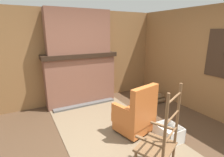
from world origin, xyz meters
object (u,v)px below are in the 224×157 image
object	(u,v)px
oil_lamp_vase	(56,50)
storage_case	(102,49)
laundry_basket	(168,133)
rocking_chair	(159,148)
decorative_plate_on_mantel	(81,48)
armchair	(136,116)
firewood_stack	(157,98)

from	to	relation	value
oil_lamp_vase	storage_case	distance (m)	1.25
laundry_basket	oil_lamp_vase	bearing A→B (deg)	-150.75
oil_lamp_vase	rocking_chair	bearing A→B (deg)	12.33
decorative_plate_on_mantel	laundry_basket	bearing A→B (deg)	16.63
laundry_basket	storage_case	bearing A→B (deg)	-176.50
rocking_chair	decorative_plate_on_mantel	distance (m)	3.22
rocking_chair	armchair	bearing A→B (deg)	-43.37
laundry_basket	decorative_plate_on_mantel	xyz separation A→B (m)	(-2.52, -0.75, 1.38)
oil_lamp_vase	decorative_plate_on_mantel	xyz separation A→B (m)	(-0.02, 0.65, 0.03)
laundry_basket	decorative_plate_on_mantel	distance (m)	2.97
oil_lamp_vase	firewood_stack	bearing A→B (deg)	68.02
oil_lamp_vase	armchair	bearing A→B (deg)	26.34
armchair	laundry_basket	world-z (taller)	armchair
armchair	rocking_chair	world-z (taller)	rocking_chair
laundry_basket	storage_case	xyz separation A→B (m)	(-2.50, -0.15, 1.32)
armchair	oil_lamp_vase	bearing A→B (deg)	13.08
firewood_stack	rocking_chair	bearing A→B (deg)	-42.45
firewood_stack	decorative_plate_on_mantel	xyz separation A→B (m)	(-1.02, -1.84, 1.43)
firewood_stack	oil_lamp_vase	distance (m)	3.03
rocking_chair	firewood_stack	size ratio (longest dim) A/B	3.65
rocking_chair	firewood_stack	bearing A→B (deg)	-66.92
laundry_basket	storage_case	size ratio (longest dim) A/B	1.87
armchair	firewood_stack	xyz separation A→B (m)	(-1.01, 1.49, -0.27)
storage_case	armchair	bearing A→B (deg)	-7.02
storage_case	firewood_stack	bearing A→B (deg)	51.08
armchair	firewood_stack	world-z (taller)	armchair
armchair	laundry_basket	xyz separation A→B (m)	(0.48, 0.40, -0.22)
rocking_chair	firewood_stack	xyz separation A→B (m)	(-2.00, 1.83, -0.34)
decorative_plate_on_mantel	oil_lamp_vase	bearing A→B (deg)	-88.23
firewood_stack	decorative_plate_on_mantel	distance (m)	2.54
armchair	rocking_chair	bearing A→B (deg)	147.84
laundry_basket	oil_lamp_vase	distance (m)	3.16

